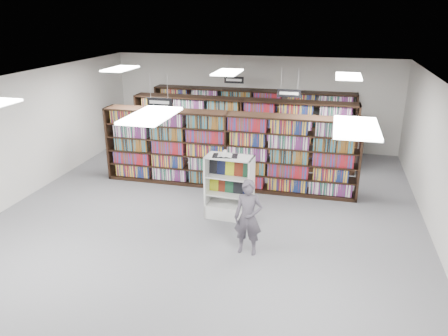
% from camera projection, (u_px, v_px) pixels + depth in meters
% --- Properties ---
extents(floor, '(12.00, 12.00, 0.00)m').
position_uv_depth(floor, '(208.00, 217.00, 10.44)').
color(floor, '#58585D').
rests_on(floor, ground).
extents(ceiling, '(10.00, 12.00, 0.10)m').
position_uv_depth(ceiling, '(206.00, 83.00, 9.34)').
color(ceiling, silver).
rests_on(ceiling, wall_back).
extents(wall_back, '(10.00, 0.10, 3.20)m').
position_uv_depth(wall_back, '(254.00, 102.00, 15.36)').
color(wall_back, silver).
rests_on(wall_back, ground).
extents(wall_front, '(10.00, 0.10, 3.20)m').
position_uv_depth(wall_front, '(44.00, 332.00, 4.42)').
color(wall_front, silver).
rests_on(wall_front, ground).
extents(wall_left, '(0.10, 12.00, 3.20)m').
position_uv_depth(wall_left, '(17.00, 139.00, 11.02)').
color(wall_left, silver).
rests_on(wall_left, ground).
extents(wall_right, '(0.10, 12.00, 3.20)m').
position_uv_depth(wall_right, '(446.00, 172.00, 8.76)').
color(wall_right, silver).
rests_on(wall_right, ground).
extents(bookshelf_row_near, '(7.00, 0.60, 2.10)m').
position_uv_depth(bookshelf_row_near, '(227.00, 151.00, 11.90)').
color(bookshelf_row_near, black).
rests_on(bookshelf_row_near, floor).
extents(bookshelf_row_mid, '(7.00, 0.60, 2.10)m').
position_uv_depth(bookshelf_row_mid, '(242.00, 132.00, 13.73)').
color(bookshelf_row_mid, black).
rests_on(bookshelf_row_mid, floor).
extents(bookshelf_row_far, '(7.00, 0.60, 2.10)m').
position_uv_depth(bookshelf_row_far, '(252.00, 120.00, 15.28)').
color(bookshelf_row_far, black).
rests_on(bookshelf_row_far, floor).
extents(aisle_sign_left, '(0.65, 0.02, 0.80)m').
position_uv_depth(aisle_sign_left, '(159.00, 101.00, 10.82)').
color(aisle_sign_left, '#B2B2B7').
rests_on(aisle_sign_left, ceiling).
extents(aisle_sign_right, '(0.65, 0.02, 0.80)m').
position_uv_depth(aisle_sign_right, '(289.00, 93.00, 11.97)').
color(aisle_sign_right, '#B2B2B7').
rests_on(aisle_sign_right, ceiling).
extents(aisle_sign_center, '(0.65, 0.02, 0.80)m').
position_uv_depth(aisle_sign_center, '(234.00, 79.00, 14.25)').
color(aisle_sign_center, '#B2B2B7').
rests_on(aisle_sign_center, ceiling).
extents(troffer_front_center, '(0.60, 1.20, 0.04)m').
position_uv_depth(troffer_front_center, '(151.00, 116.00, 6.62)').
color(troffer_front_center, white).
rests_on(troffer_front_center, ceiling).
extents(troffer_front_right, '(0.60, 1.20, 0.04)m').
position_uv_depth(troffer_front_right, '(356.00, 128.00, 5.94)').
color(troffer_front_right, white).
rests_on(troffer_front_right, ceiling).
extents(troffer_back_left, '(0.60, 1.20, 0.04)m').
position_uv_depth(troffer_back_left, '(120.00, 69.00, 11.86)').
color(troffer_back_left, white).
rests_on(troffer_back_left, ceiling).
extents(troffer_back_center, '(0.60, 1.20, 0.04)m').
position_uv_depth(troffer_back_center, '(228.00, 72.00, 11.18)').
color(troffer_back_center, white).
rests_on(troffer_back_center, ceiling).
extents(troffer_back_right, '(0.60, 1.20, 0.04)m').
position_uv_depth(troffer_back_right, '(349.00, 76.00, 10.51)').
color(troffer_back_right, white).
rests_on(troffer_back_right, ceiling).
extents(endcap_display, '(1.12, 0.61, 1.53)m').
position_uv_depth(endcap_display, '(230.00, 197.00, 10.32)').
color(endcap_display, silver).
rests_on(endcap_display, floor).
extents(open_book, '(0.61, 0.40, 0.13)m').
position_uv_depth(open_book, '(225.00, 155.00, 9.95)').
color(open_book, black).
rests_on(open_book, endcap_display).
extents(shopper, '(0.58, 0.38, 1.57)m').
position_uv_depth(shopper, '(248.00, 218.00, 8.67)').
color(shopper, '#4D4752').
rests_on(shopper, floor).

